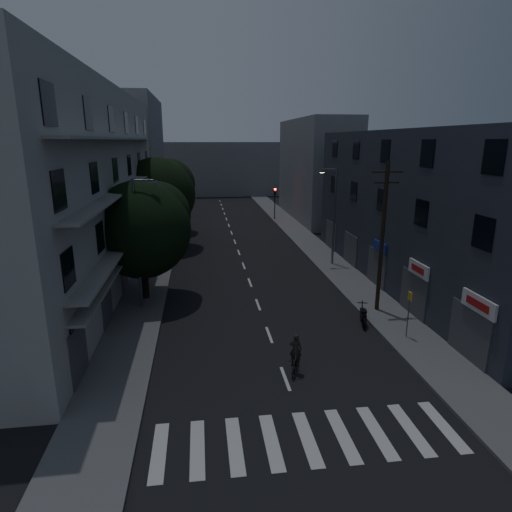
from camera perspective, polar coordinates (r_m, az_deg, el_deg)
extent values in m
plane|color=black|center=(41.14, -2.38, 0.66)|extent=(160.00, 160.00, 0.00)
cube|color=#565659|center=(41.16, -12.83, 0.40)|extent=(3.00, 90.00, 0.15)
cube|color=#565659|center=(42.43, 7.76, 1.08)|extent=(3.00, 90.00, 0.15)
cube|color=beige|center=(16.41, -12.80, -24.09)|extent=(0.50, 3.00, 0.01)
cube|color=beige|center=(16.33, -7.82, -24.04)|extent=(0.50, 3.00, 0.01)
cube|color=beige|center=(16.35, -2.84, -23.84)|extent=(0.50, 3.00, 0.01)
cube|color=beige|center=(16.48, 2.08, -23.48)|extent=(0.50, 3.00, 0.01)
cube|color=beige|center=(16.70, 6.86, -22.98)|extent=(0.50, 3.00, 0.01)
cube|color=beige|center=(17.02, 11.45, -22.35)|extent=(0.50, 3.00, 0.01)
cube|color=beige|center=(17.44, 15.80, -21.64)|extent=(0.50, 3.00, 0.01)
cube|color=beige|center=(17.94, 19.89, -20.86)|extent=(0.50, 3.00, 0.01)
cube|color=beige|center=(18.51, 23.70, -20.03)|extent=(0.50, 3.00, 0.01)
cube|color=beige|center=(19.91, 3.93, -15.98)|extent=(0.15, 2.00, 0.01)
cube|color=beige|center=(23.81, 1.77, -10.45)|extent=(0.15, 2.00, 0.01)
cube|color=beige|center=(27.88, 0.27, -6.49)|extent=(0.15, 2.00, 0.01)
cube|color=beige|center=(32.08, -0.82, -3.55)|extent=(0.15, 2.00, 0.01)
cube|color=beige|center=(36.34, -1.66, -1.29)|extent=(0.15, 2.00, 0.01)
cube|color=beige|center=(40.66, -2.31, 0.49)|extent=(0.15, 2.00, 0.01)
cube|color=beige|center=(45.01, -2.84, 1.93)|extent=(0.15, 2.00, 0.01)
cube|color=beige|center=(49.39, -3.28, 3.11)|extent=(0.15, 2.00, 0.01)
cube|color=beige|center=(53.79, -3.65, 4.10)|extent=(0.15, 2.00, 0.01)
cube|color=beige|center=(58.20, -3.96, 4.94)|extent=(0.15, 2.00, 0.01)
cube|color=beige|center=(62.63, -4.23, 5.66)|extent=(0.15, 2.00, 0.01)
cube|color=beige|center=(67.06, -4.46, 6.29)|extent=(0.15, 2.00, 0.01)
cube|color=beige|center=(71.51, -4.66, 6.84)|extent=(0.15, 2.00, 0.01)
cube|color=beige|center=(75.96, -4.84, 7.32)|extent=(0.15, 2.00, 0.01)
cube|color=#9F9F9A|center=(33.92, -22.22, 8.48)|extent=(6.00, 36.00, 14.00)
cube|color=black|center=(20.27, -22.77, -10.25)|extent=(0.06, 1.60, 1.60)
cube|color=black|center=(25.67, -19.42, -4.58)|extent=(0.06, 1.60, 1.60)
cube|color=black|center=(31.29, -17.28, -0.91)|extent=(0.06, 1.60, 1.60)
cube|color=black|center=(37.03, -15.81, 1.64)|extent=(0.06, 1.60, 1.60)
cube|color=black|center=(42.84, -14.73, 3.50)|extent=(0.06, 1.60, 1.60)
cube|color=black|center=(48.70, -13.90, 4.91)|extent=(0.06, 1.60, 1.60)
cube|color=black|center=(19.19, -23.74, -1.54)|extent=(0.06, 1.60, 1.60)
cube|color=black|center=(24.82, -20.06, 2.40)|extent=(0.06, 1.60, 1.60)
cube|color=black|center=(30.60, -17.75, 4.86)|extent=(0.06, 1.60, 1.60)
cube|color=black|center=(36.45, -16.17, 6.53)|extent=(0.06, 1.60, 1.60)
cube|color=black|center=(42.34, -15.02, 7.74)|extent=(0.06, 1.60, 1.60)
cube|color=black|center=(48.26, -14.14, 8.65)|extent=(0.06, 1.60, 1.60)
cube|color=black|center=(18.59, -24.79, 7.95)|extent=(0.06, 1.60, 1.60)
cube|color=black|center=(24.37, -20.75, 9.75)|extent=(0.06, 1.60, 1.60)
cube|color=black|center=(30.23, -18.24, 10.83)|extent=(0.06, 1.60, 1.60)
cube|color=black|center=(36.14, -16.54, 11.55)|extent=(0.06, 1.60, 1.60)
cube|color=black|center=(42.07, -15.32, 12.06)|extent=(0.06, 1.60, 1.60)
cube|color=black|center=(48.03, -14.39, 12.44)|extent=(0.06, 1.60, 1.60)
cube|color=black|center=(18.54, -25.93, 17.77)|extent=(0.06, 1.60, 1.60)
cube|color=black|center=(24.33, -21.48, 17.25)|extent=(0.06, 1.60, 1.60)
cube|color=black|center=(30.20, -18.76, 16.88)|extent=(0.06, 1.60, 1.60)
cube|color=black|center=(36.12, -16.94, 16.61)|extent=(0.06, 1.60, 1.60)
cube|color=black|center=(42.05, -15.63, 16.41)|extent=(0.06, 1.60, 1.60)
cube|color=black|center=(48.01, -14.65, 16.25)|extent=(0.06, 1.60, 1.60)
cube|color=gray|center=(33.65, -15.93, 3.80)|extent=(1.00, 32.40, 0.12)
cube|color=gray|center=(33.20, -16.33, 9.22)|extent=(1.00, 32.40, 0.12)
cube|color=gray|center=(33.05, -16.75, 14.73)|extent=(1.00, 32.40, 0.12)
cube|color=gray|center=(33.84, -15.99, 2.30)|extent=(0.80, 32.40, 0.12)
cube|color=#424247|center=(20.52, -22.57, -11.77)|extent=(0.06, 2.40, 2.40)
cube|color=#424247|center=(25.87, -19.28, -5.83)|extent=(0.06, 2.40, 2.40)
cube|color=#424247|center=(31.45, -17.18, -1.96)|extent=(0.06, 2.40, 2.40)
cube|color=#424247|center=(37.17, -15.73, 0.74)|extent=(0.06, 2.40, 2.40)
cube|color=#424247|center=(42.96, -14.66, 2.72)|extent=(0.06, 2.40, 2.40)
cube|color=#424247|center=(48.80, -13.85, 4.22)|extent=(0.06, 2.40, 2.40)
cube|color=#282C36|center=(32.96, 20.78, 5.82)|extent=(6.00, 28.00, 11.00)
cube|color=black|center=(21.62, 28.03, 2.73)|extent=(0.06, 1.40, 1.50)
cube|color=black|center=(26.20, 21.18, 5.38)|extent=(0.06, 1.40, 1.50)
cube|color=black|center=(31.09, 16.39, 7.17)|extent=(0.06, 1.40, 1.50)
cube|color=black|center=(36.15, 12.90, 8.44)|extent=(0.06, 1.40, 1.50)
cube|color=black|center=(41.32, 10.26, 9.38)|extent=(0.06, 1.40, 1.50)
cube|color=black|center=(21.26, 29.14, 11.44)|extent=(0.06, 1.40, 1.50)
cube|color=black|center=(25.91, 21.89, 12.58)|extent=(0.06, 1.40, 1.50)
cube|color=black|center=(30.84, 16.86, 13.25)|extent=(0.06, 1.40, 1.50)
cube|color=black|center=(35.93, 13.22, 13.67)|extent=(0.06, 1.40, 1.50)
cube|color=black|center=(41.13, 10.48, 13.95)|extent=(0.06, 1.40, 1.50)
cube|color=#424247|center=(23.03, 26.49, -9.24)|extent=(0.06, 3.00, 2.60)
cube|color=#424247|center=(27.38, 20.19, -4.76)|extent=(0.06, 3.00, 2.60)
cube|color=#424247|center=(32.08, 15.73, -1.51)|extent=(0.06, 3.00, 2.60)
cube|color=#424247|center=(37.01, 12.45, 0.89)|extent=(0.06, 3.00, 2.60)
cube|color=#424247|center=(42.07, 9.94, 2.73)|extent=(0.06, 3.00, 2.60)
cube|color=silver|center=(22.01, 27.57, -5.71)|extent=(0.12, 2.40, 0.80)
cube|color=#B21414|center=(21.96, 27.40, -5.73)|extent=(0.02, 1.60, 0.36)
cube|color=silver|center=(26.42, 20.88, -1.66)|extent=(0.12, 2.20, 0.80)
cube|color=#B21414|center=(26.38, 20.73, -1.67)|extent=(0.02, 1.40, 0.36)
cube|color=navy|center=(31.18, 16.19, 1.21)|extent=(0.12, 2.00, 0.70)
cube|color=slate|center=(63.29, -15.61, 12.54)|extent=(6.00, 20.00, 16.00)
cube|color=slate|center=(58.89, 7.92, 11.33)|extent=(6.00, 20.00, 13.00)
cube|color=slate|center=(84.92, -5.25, 11.52)|extent=(24.00, 8.00, 10.00)
cylinder|color=black|center=(28.96, -14.68, -1.46)|extent=(0.44, 0.44, 4.20)
sphere|color=black|center=(28.37, -15.02, 3.42)|extent=(6.31, 6.31, 6.31)
sphere|color=black|center=(28.89, -13.07, 5.35)|extent=(4.41, 4.41, 4.41)
sphere|color=black|center=(27.78, -16.86, 4.05)|extent=(4.10, 4.10, 4.10)
cylinder|color=black|center=(42.63, -12.69, 4.24)|extent=(0.44, 0.44, 4.68)
sphere|color=black|center=(42.20, -12.91, 7.98)|extent=(7.04, 7.04, 7.04)
sphere|color=black|center=(42.90, -11.46, 9.36)|extent=(4.93, 4.93, 4.93)
sphere|color=black|center=(41.54, -14.26, 8.53)|extent=(4.58, 4.58, 4.58)
cylinder|color=black|center=(49.79, -11.78, 5.39)|extent=(0.44, 0.44, 3.93)
sphere|color=black|center=(49.45, -11.93, 8.08)|extent=(5.87, 5.87, 5.87)
sphere|color=black|center=(50.04, -10.90, 9.06)|extent=(4.11, 4.11, 4.11)
sphere|color=black|center=(48.88, -12.87, 8.47)|extent=(3.81, 3.81, 3.81)
cylinder|color=black|center=(57.00, 2.52, 6.52)|extent=(0.12, 0.12, 3.20)
cube|color=black|center=(56.73, 2.54, 8.57)|extent=(0.28, 0.22, 0.90)
sphere|color=#FF0C05|center=(56.55, 2.57, 8.89)|extent=(0.22, 0.22, 0.22)
sphere|color=#3F330C|center=(56.58, 2.57, 8.58)|extent=(0.22, 0.22, 0.22)
sphere|color=black|center=(56.61, 2.56, 8.28)|extent=(0.22, 0.22, 0.22)
cylinder|color=black|center=(55.88, -10.40, 6.12)|extent=(0.12, 0.12, 3.20)
cube|color=black|center=(55.61, -10.50, 8.20)|extent=(0.28, 0.22, 0.90)
sphere|color=black|center=(55.42, -10.53, 8.52)|extent=(0.22, 0.22, 0.22)
sphere|color=#3F330C|center=(55.46, -10.51, 8.22)|extent=(0.22, 0.22, 0.22)
sphere|color=#0CFF26|center=(55.49, -10.50, 7.91)|extent=(0.22, 0.22, 0.22)
cylinder|color=#54565B|center=(26.92, -15.51, 1.41)|extent=(0.18, 0.18, 8.00)
cylinder|color=#54565B|center=(26.23, -14.80, 9.77)|extent=(1.20, 0.10, 0.10)
cube|color=#54565B|center=(26.17, -13.45, 9.51)|extent=(0.45, 0.25, 0.18)
cube|color=#4C4C4C|center=(26.18, -13.44, 9.29)|extent=(0.35, 0.18, 0.04)
cylinder|color=#585C60|center=(36.17, 10.40, 5.14)|extent=(0.18, 0.18, 8.00)
cylinder|color=#585C60|center=(35.54, 9.76, 11.33)|extent=(1.20, 0.10, 0.10)
cube|color=#585C60|center=(35.38, 8.80, 11.11)|extent=(0.45, 0.25, 0.18)
cube|color=#FFD88C|center=(35.38, 8.79, 10.95)|extent=(0.35, 0.18, 0.04)
cylinder|color=slate|center=(43.84, -12.26, 6.76)|extent=(0.18, 0.18, 8.00)
cylinder|color=slate|center=(43.42, -11.75, 11.89)|extent=(1.20, 0.10, 0.10)
cube|color=slate|center=(43.39, -10.93, 11.73)|extent=(0.45, 0.25, 0.18)
cube|color=#4C4C4C|center=(43.39, -10.92, 11.60)|extent=(0.35, 0.18, 0.04)
cylinder|color=black|center=(26.50, 16.47, 2.24)|extent=(0.24, 0.24, 9.00)
cube|color=black|center=(25.96, 17.12, 10.66)|extent=(1.80, 0.10, 0.10)
cube|color=black|center=(26.00, 17.02, 9.34)|extent=(1.50, 0.10, 0.10)
cylinder|color=#595B60|center=(24.11, 19.63, -7.41)|extent=(0.06, 0.06, 2.50)
cube|color=yellow|center=(23.74, 19.85, -5.07)|extent=(0.05, 0.35, 0.45)
torus|color=black|center=(25.11, 14.22, -8.76)|extent=(0.29, 0.73, 0.72)
torus|color=black|center=(26.23, 13.90, -7.68)|extent=(0.29, 0.73, 0.72)
cube|color=black|center=(25.54, 14.10, -7.54)|extent=(0.53, 1.15, 0.36)
cube|color=black|center=(25.30, 14.18, -7.11)|extent=(0.41, 0.52, 0.10)
cylinder|color=black|center=(26.01, 13.97, -6.79)|extent=(0.17, 0.45, 0.86)
cube|color=black|center=(25.99, 13.99, -6.08)|extent=(0.55, 0.18, 0.04)
imported|color=black|center=(20.17, 5.25, -14.26)|extent=(1.04, 1.63, 0.81)
imported|color=black|center=(19.81, 5.31, -12.31)|extent=(0.66, 0.54, 1.54)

